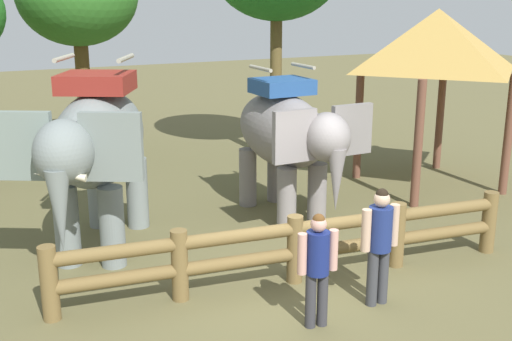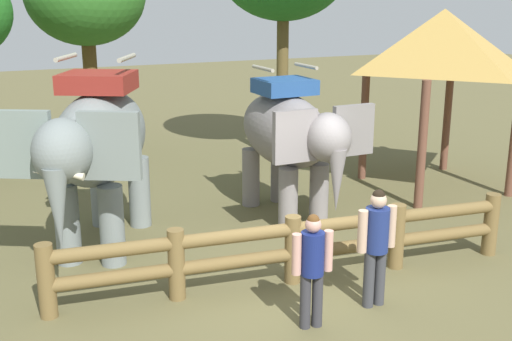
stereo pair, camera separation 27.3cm
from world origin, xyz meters
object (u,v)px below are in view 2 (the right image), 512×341
Objects in this scene: log_fence at (293,245)px; elephant_near_left at (97,144)px; tourist_woman_in_black at (312,263)px; tourist_man_in_blue at (376,240)px; thatched_shelter at (443,42)px; elephant_center at (290,135)px.

elephant_near_left is (-2.37, 2.48, 1.22)m from log_fence.
tourist_woman_in_black is 0.92× the size of tourist_man_in_blue.
tourist_man_in_blue is at bearing -135.73° from thatched_shelter.
log_fence is 6.53m from thatched_shelter.
thatched_shelter reaches higher than tourist_man_in_blue.
log_fence is 2.13× the size of elephant_center.
log_fence is 1.90× the size of elephant_near_left.
tourist_man_in_blue is (0.71, -1.12, 0.38)m from log_fence.
log_fence is at bearing -115.10° from elephant_center.
elephant_near_left is at bearing 133.66° from log_fence.
log_fence is 1.38m from tourist_man_in_blue.
log_fence is at bearing -46.34° from elephant_near_left.
log_fence is 1.39m from tourist_woman_in_black.
elephant_center is at bearing 1.72° from elephant_near_left.
elephant_near_left is 2.44× the size of tourist_woman_in_black.
thatched_shelter reaches higher than elephant_near_left.
tourist_woman_in_black is 0.40× the size of thatched_shelter.
elephant_near_left reaches higher than elephant_center.
tourist_woman_in_black is (1.99, -3.78, -0.92)m from elephant_near_left.
thatched_shelter is (5.09, 3.15, 2.59)m from log_fence.
elephant_center is at bearing 64.90° from log_fence.
tourist_woman_in_black is at bearing -62.25° from elephant_near_left.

